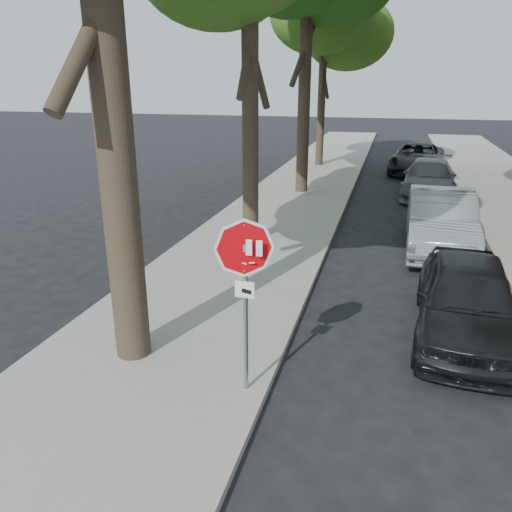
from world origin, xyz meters
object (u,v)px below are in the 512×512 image
at_px(stop_sign, 245,274).
at_px(car_d, 417,158).
at_px(tree_far, 325,21).
at_px(car_c, 429,178).
at_px(car_a, 467,299).
at_px(car_b, 440,221).

bearing_deg(stop_sign, car_d, 81.58).
distance_m(tree_far, car_c, 10.42).
xyz_separation_m(car_a, car_b, (-0.08, 5.16, 0.07)).
height_order(tree_far, car_a, tree_far).
bearing_deg(car_d, car_a, -83.07).
relative_size(stop_sign, car_b, 0.54).
relative_size(stop_sign, car_d, 0.49).
distance_m(car_b, car_c, 7.01).
bearing_deg(car_c, car_a, -85.29).
bearing_deg(tree_far, stop_sign, -84.54).
height_order(stop_sign, car_a, stop_sign).
relative_size(car_c, car_d, 0.93).
relative_size(tree_far, car_d, 1.76).
bearing_deg(tree_far, car_d, -8.62).
bearing_deg(car_c, car_b, -85.98).
bearing_deg(car_a, car_d, 94.87).
relative_size(tree_far, car_c, 1.90).
bearing_deg(tree_far, car_c, -49.18).
relative_size(tree_far, car_a, 2.18).
bearing_deg(car_a, stop_sign, -135.66).
bearing_deg(car_a, car_b, 94.88).
height_order(tree_far, car_d, tree_far).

